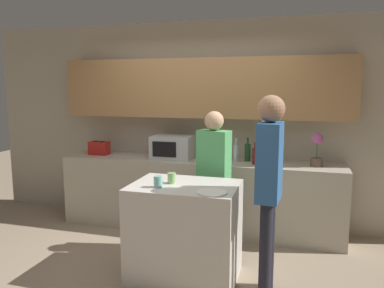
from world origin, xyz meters
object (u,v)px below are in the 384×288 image
potted_plant (317,150)px  toaster (99,148)px  cup_0 (172,178)px  cup_1 (158,182)px  bottle_1 (248,152)px  bottle_2 (255,156)px  person_center (269,177)px  microwave (173,147)px  person_left (214,171)px  plate_on_island (212,193)px  bottle_0 (236,153)px  bottle_3 (265,154)px

potted_plant → toaster: bearing=180.0°
cup_0 → cup_1: (-0.07, -0.17, 0.00)m
potted_plant → cup_1: 2.03m
bottle_1 → bottle_2: size_ratio=1.09×
bottle_1 → person_center: size_ratio=0.17×
microwave → toaster: size_ratio=2.00×
toaster → potted_plant: bearing=0.0°
cup_1 → person_left: size_ratio=0.07×
potted_plant → plate_on_island: bearing=-121.6°
bottle_0 → cup_0: 1.36m
plate_on_island → cup_0: bearing=152.4°
toaster → plate_on_island: bearing=-37.6°
potted_plant → cup_0: size_ratio=3.93×
microwave → toaster: (-1.07, 0.00, -0.06)m
toaster → person_center: person_center is taller
toaster → cup_1: size_ratio=2.46×
person_left → person_center: person_center is taller
bottle_2 → toaster: bearing=177.7°
bottle_2 → person_left: size_ratio=0.17×
person_left → bottle_1: bearing=-97.1°
toaster → cup_0: toaster is taller
toaster → cup_0: (1.49, -1.26, -0.03)m
bottle_3 → cup_0: bottle_3 is taller
cup_0 → cup_1: bearing=-112.5°
bottle_2 → person_center: person_center is taller
cup_0 → bottle_1: bearing=68.3°
cup_1 → person_left: (0.34, 0.79, -0.05)m
plate_on_island → cup_1: 0.52m
bottle_1 → plate_on_island: (-0.10, -1.59, -0.09)m
bottle_2 → microwave: bearing=175.5°
potted_plant → person_left: person_left is taller
bottle_1 → person_center: bearing=-75.3°
bottle_0 → person_left: bearing=-100.8°
cup_0 → potted_plant: bearing=42.7°
bottle_3 → cup_0: size_ratio=2.68×
cup_0 → person_left: size_ratio=0.06×
potted_plant → bottle_2: (-0.71, -0.09, -0.09)m
bottle_2 → person_left: bearing=-124.3°
potted_plant → bottle_3: bearing=171.0°
bottle_1 → bottle_2: bottle_1 is taller
bottle_1 → bottle_3: (0.22, -0.01, -0.01)m
potted_plant → bottle_0: size_ratio=1.36×
cup_1 → person_left: bearing=66.3°
microwave → plate_on_island: bearing=-59.9°
toaster → bottle_0: 1.89m
bottle_0 → cup_0: size_ratio=2.90×
microwave → person_center: 1.88m
toaster → bottle_2: bottle_2 is taller
cup_0 → person_center: person_center is taller
potted_plant → microwave: bearing=-179.9°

